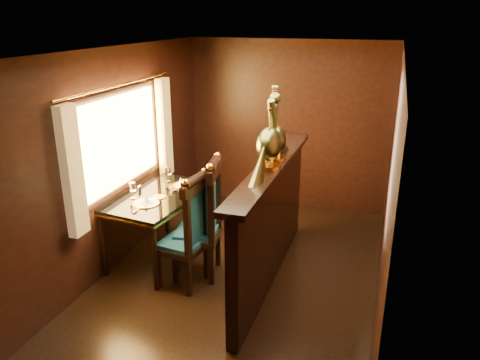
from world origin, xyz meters
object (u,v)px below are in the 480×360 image
Objects in this scene: dining_table at (159,200)px; chair_left at (191,229)px; peacock_right at (276,128)px; chair_right at (207,216)px; peacock_left at (269,129)px.

dining_table is 0.77m from chair_left.
peacock_right is at bearing 41.76° from chair_left.
peacock_left is (0.69, -0.04, 1.03)m from chair_right.
peacock_left is (1.38, -0.23, 1.01)m from dining_table.
chair_left is at bearing -145.30° from peacock_right.
peacock_right reaches higher than chair_left.
chair_right is at bearing 176.77° from peacock_left.
chair_left is at bearing -162.59° from peacock_left.
chair_left reaches higher than dining_table.
dining_table is 1.13× the size of chair_left.
peacock_left reaches higher than peacock_right.
chair_left is 1.87× the size of peacock_right.
peacock_right reaches higher than dining_table.
chair_right is 1.23m from peacock_right.
peacock_right is (0.77, 0.53, 1.03)m from chair_left.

